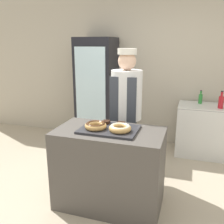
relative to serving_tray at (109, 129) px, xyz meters
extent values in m
plane|color=#B7A88E|center=(0.00, 0.00, -0.92)|extent=(14.00, 14.00, 0.00)
cube|color=#BCB29E|center=(0.00, 2.13, 0.43)|extent=(8.00, 0.06, 2.70)
cube|color=#4C4742|center=(0.00, 0.00, -0.47)|extent=(1.18, 0.65, 0.91)
cube|color=#2D2D33|center=(0.00, 0.00, 0.00)|extent=(0.62, 0.44, 0.02)
torus|color=tan|center=(-0.14, -0.05, 0.04)|extent=(0.24, 0.24, 0.06)
torus|color=#472814|center=(-0.14, -0.05, 0.06)|extent=(0.21, 0.21, 0.04)
torus|color=tan|center=(0.14, -0.05, 0.04)|extent=(0.24, 0.24, 0.06)
torus|color=beige|center=(0.14, -0.05, 0.06)|extent=(0.21, 0.21, 0.04)
cube|color=black|center=(-0.09, 0.15, 0.03)|extent=(0.08, 0.08, 0.03)
cube|color=black|center=(0.09, 0.15, 0.03)|extent=(0.08, 0.08, 0.03)
cylinder|color=#4C4C51|center=(0.01, 0.68, -0.50)|extent=(0.29, 0.29, 0.85)
cylinder|color=white|center=(0.01, 0.68, 0.25)|extent=(0.40, 0.40, 0.64)
cube|color=#383D47|center=(0.01, 0.50, -0.17)|extent=(0.34, 0.02, 1.34)
sphere|color=beige|center=(0.01, 0.68, 0.68)|extent=(0.23, 0.23, 0.23)
cylinder|color=white|center=(0.01, 0.68, 0.80)|extent=(0.24, 0.24, 0.07)
cube|color=black|center=(-0.83, 1.78, 0.04)|extent=(0.66, 0.59, 1.92)
cube|color=silver|center=(-0.83, 1.47, 0.08)|extent=(0.54, 0.02, 1.53)
cube|color=silver|center=(1.16, 1.78, -0.50)|extent=(1.06, 0.58, 0.85)
cube|color=gray|center=(1.16, 1.78, -0.09)|extent=(1.06, 0.58, 0.01)
cylinder|color=red|center=(1.26, 1.65, 0.02)|extent=(0.08, 0.08, 0.19)
cylinder|color=red|center=(1.26, 1.65, 0.15)|extent=(0.03, 0.03, 0.07)
cylinder|color=black|center=(1.26, 1.65, 0.19)|extent=(0.04, 0.04, 0.01)
cylinder|color=#2D8C38|center=(0.97, 1.89, 0.00)|extent=(0.06, 0.06, 0.15)
cylinder|color=#2D8C38|center=(0.97, 1.89, 0.11)|extent=(0.03, 0.03, 0.06)
cylinder|color=black|center=(0.97, 1.89, 0.14)|extent=(0.03, 0.03, 0.01)
camera|label=1|loc=(0.81, -2.41, 0.90)|focal=40.00mm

